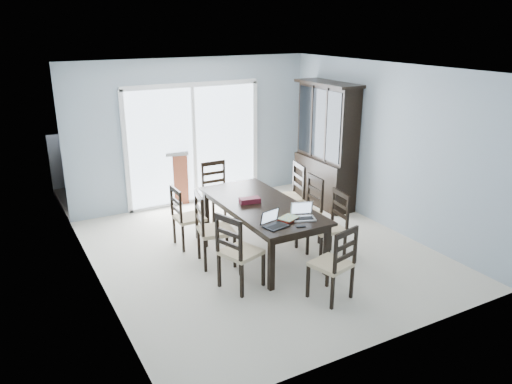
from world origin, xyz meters
TOP-DOWN VIEW (x-y plane):
  - floor at (0.00, 0.00)m, footprint 5.00×5.00m
  - ceiling at (0.00, 0.00)m, footprint 5.00×5.00m
  - back_wall at (0.00, 2.50)m, footprint 4.50×0.02m
  - wall_left at (-2.25, 0.00)m, footprint 0.02×5.00m
  - wall_right at (2.25, 0.00)m, footprint 0.02×5.00m
  - balcony at (0.00, 3.50)m, footprint 4.50×2.00m
  - railing at (0.00, 4.50)m, footprint 4.50×0.06m
  - dining_table at (0.00, 0.00)m, footprint 1.00×2.20m
  - china_hutch at (2.02, 1.25)m, footprint 0.50×1.38m
  - sliding_door at (0.00, 2.48)m, footprint 2.52×0.05m
  - chair_left_near at (-0.80, -0.78)m, footprint 0.56×0.56m
  - chair_left_mid at (-0.81, 0.01)m, footprint 0.54×0.53m
  - chair_left_far at (-0.90, 0.72)m, footprint 0.42×0.40m
  - chair_right_near at (0.80, -0.61)m, footprint 0.47×0.46m
  - chair_right_mid at (0.83, 0.04)m, footprint 0.48×0.46m
  - chair_right_far at (0.91, 0.62)m, footprint 0.54×0.53m
  - chair_end_near at (0.13, -1.59)m, footprint 0.50×0.51m
  - chair_end_far at (-0.03, 1.47)m, footprint 0.43×0.44m
  - laptop_dark at (-0.25, -0.83)m, footprint 0.33×0.26m
  - laptop_silver at (0.19, -0.78)m, footprint 0.35×0.29m
  - book_stack at (-0.00, -0.72)m, footprint 0.30×0.27m
  - cell_phone at (0.02, -0.97)m, footprint 0.13×0.09m
  - game_box at (-0.13, 0.10)m, footprint 0.31×0.20m
  - hot_tub at (-0.88, 3.41)m, footprint 2.21×2.06m

SIDE VIEW (x-z plane):
  - balcony at x=0.00m, z-range -0.10..0.00m
  - floor at x=0.00m, z-range 0.00..0.00m
  - hot_tub at x=-0.88m, z-range 0.00..0.98m
  - railing at x=0.00m, z-range 0.00..1.10m
  - chair_left_far at x=-0.90m, z-range 0.03..1.10m
  - chair_end_near at x=0.13m, z-range 0.03..1.13m
  - chair_right_near at x=0.80m, z-range 0.03..1.15m
  - chair_end_far at x=-0.03m, z-range 0.03..1.18m
  - chair_left_near at x=-0.80m, z-range 0.03..1.19m
  - chair_right_mid at x=0.83m, z-range 0.03..1.19m
  - chair_left_mid at x=-0.81m, z-range 0.03..1.23m
  - chair_right_far at x=0.91m, z-range 0.04..1.24m
  - dining_table at x=0.00m, z-range 0.30..1.05m
  - cell_phone at x=0.02m, z-range 0.75..0.76m
  - book_stack at x=0.00m, z-range 0.75..0.79m
  - game_box at x=-0.13m, z-range 0.75..0.82m
  - laptop_dark at x=-0.25m, z-range 0.70..0.90m
  - laptop_silver at x=0.19m, z-range 0.70..0.90m
  - china_hutch at x=2.02m, z-range -0.03..2.17m
  - sliding_door at x=0.00m, z-range 0.00..2.18m
  - back_wall at x=0.00m, z-range 0.00..2.60m
  - wall_left at x=-2.25m, z-range 0.00..2.60m
  - wall_right at x=2.25m, z-range 0.00..2.60m
  - ceiling at x=0.00m, z-range 2.60..2.60m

